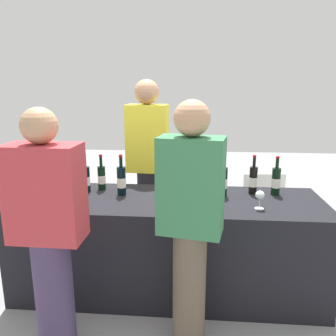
% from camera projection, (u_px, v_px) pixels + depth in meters
% --- Properties ---
extents(ground_plane, '(12.00, 12.00, 0.00)m').
position_uv_depth(ground_plane, '(168.00, 287.00, 2.85)').
color(ground_plane, gray).
extents(tasting_table, '(2.42, 0.77, 0.78)m').
position_uv_depth(tasting_table, '(168.00, 245.00, 2.76)').
color(tasting_table, black).
rests_on(tasting_table, ground_plane).
extents(wine_bottle_0, '(0.07, 0.07, 0.32)m').
position_uv_depth(wine_bottle_0, '(86.00, 179.00, 2.81)').
color(wine_bottle_0, black).
rests_on(wine_bottle_0, tasting_table).
extents(wine_bottle_1, '(0.07, 0.07, 0.31)m').
position_uv_depth(wine_bottle_1, '(102.00, 178.00, 2.88)').
color(wine_bottle_1, black).
rests_on(wine_bottle_1, tasting_table).
extents(wine_bottle_2, '(0.07, 0.07, 0.33)m').
position_uv_depth(wine_bottle_2, '(121.00, 181.00, 2.73)').
color(wine_bottle_2, black).
rests_on(wine_bottle_2, tasting_table).
extents(wine_bottle_3, '(0.07, 0.07, 0.33)m').
position_uv_depth(wine_bottle_3, '(223.00, 181.00, 2.71)').
color(wine_bottle_3, black).
rests_on(wine_bottle_3, tasting_table).
extents(wine_bottle_4, '(0.07, 0.07, 0.32)m').
position_uv_depth(wine_bottle_4, '(253.00, 180.00, 2.76)').
color(wine_bottle_4, black).
rests_on(wine_bottle_4, tasting_table).
extents(wine_bottle_5, '(0.07, 0.07, 0.32)m').
position_uv_depth(wine_bottle_5, '(276.00, 181.00, 2.74)').
color(wine_bottle_5, black).
rests_on(wine_bottle_5, tasting_table).
extents(wine_glass_0, '(0.07, 0.07, 0.15)m').
position_uv_depth(wine_glass_0, '(60.00, 191.00, 2.52)').
color(wine_glass_0, silver).
rests_on(wine_glass_0, tasting_table).
extents(wine_glass_1, '(0.07, 0.07, 0.15)m').
position_uv_depth(wine_glass_1, '(193.00, 189.00, 2.56)').
color(wine_glass_1, silver).
rests_on(wine_glass_1, tasting_table).
extents(wine_glass_2, '(0.07, 0.07, 0.14)m').
position_uv_depth(wine_glass_2, '(260.00, 196.00, 2.43)').
color(wine_glass_2, silver).
rests_on(wine_glass_2, tasting_table).
extents(server_pouring, '(0.40, 0.24, 1.71)m').
position_uv_depth(server_pouring, '(148.00, 162.00, 3.26)').
color(server_pouring, black).
rests_on(server_pouring, ground_plane).
extents(guest_0, '(0.43, 0.24, 1.54)m').
position_uv_depth(guest_0, '(49.00, 230.00, 2.01)').
color(guest_0, '#3F3351').
rests_on(guest_0, ground_plane).
extents(guest_1, '(0.41, 0.28, 1.58)m').
position_uv_depth(guest_1, '(190.00, 220.00, 2.05)').
color(guest_1, brown).
rests_on(guest_1, ground_plane).
extents(menu_board, '(0.46, 0.07, 0.72)m').
position_uv_depth(menu_board, '(263.00, 205.00, 3.74)').
color(menu_board, white).
rests_on(menu_board, ground_plane).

